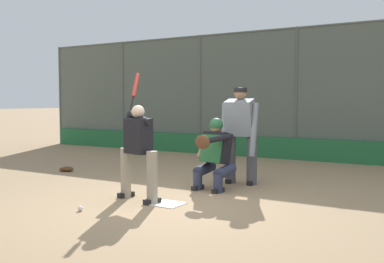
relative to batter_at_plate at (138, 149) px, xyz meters
name	(u,v)px	position (x,y,z in m)	size (l,w,h in m)	color
ground_plane	(168,204)	(-0.57, 0.01, -0.82)	(160.00, 160.00, 0.00)	#9E7F5B
home_plate_marker	(168,204)	(-0.57, 0.01, -0.81)	(0.43, 0.43, 0.01)	white
backstop_fence	(296,90)	(-0.57, -6.24, 1.05)	(17.96, 0.08, 3.56)	#515651
padding_wall	(294,149)	(-0.57, -6.14, -0.53)	(17.52, 0.18, 0.58)	#236638
batter_at_plate	(138,149)	(0.00, 0.00, 0.00)	(0.85, 0.79, 2.05)	gray
catcher_behind_plate	(214,153)	(-0.63, -1.36, -0.16)	(0.68, 0.82, 1.27)	#2D334C
umpire_home	(240,132)	(-0.81, -2.09, 0.17)	(0.74, 0.48, 1.83)	#4C4C51
fielding_glove_on_dirt	(67,169)	(3.17, -1.52, -0.76)	(0.31, 0.24, 0.11)	#56331E
baseball_loose	(80,209)	(0.28, 0.99, -0.78)	(0.07, 0.07, 0.07)	white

